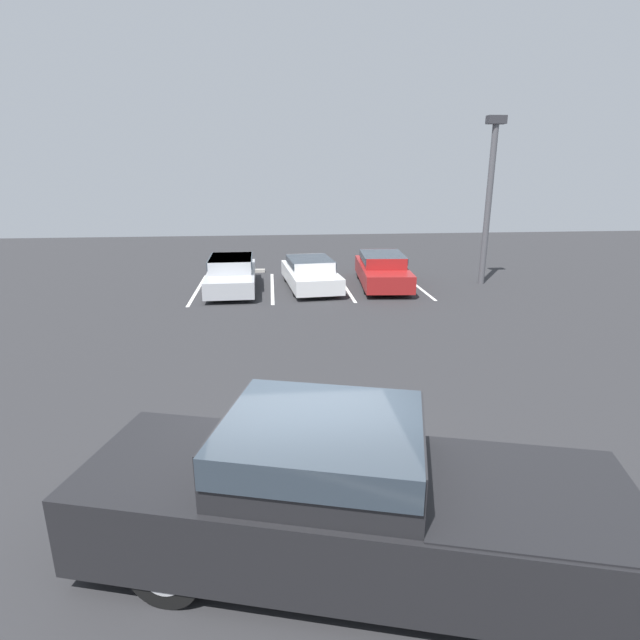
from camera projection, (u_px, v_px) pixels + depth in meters
name	position (u px, v px, depth m)	size (l,w,h in m)	color
ground_plane	(308.00, 512.00, 6.75)	(60.00, 60.00, 0.00)	#2D2D30
stall_stripe_a	(198.00, 289.00, 19.34)	(0.12, 5.30, 0.01)	white
stall_stripe_b	(272.00, 287.00, 19.61)	(0.12, 5.30, 0.01)	white
stall_stripe_c	(345.00, 286.00, 19.88)	(0.12, 5.30, 0.01)	white
stall_stripe_d	(415.00, 284.00, 20.15)	(0.12, 5.30, 0.01)	white
pickup_truck	(350.00, 497.00, 5.62)	(6.42, 3.56, 1.85)	black
parked_sedan_a	(232.00, 272.00, 19.17)	(1.87, 4.80, 1.25)	#B7BABF
parked_sedan_b	(310.00, 272.00, 19.45)	(2.16, 4.55, 1.15)	silver
parked_sedan_c	(382.00, 269.00, 19.80)	(2.12, 4.87, 1.26)	maroon
light_post	(489.00, 192.00, 19.28)	(0.70, 0.36, 6.38)	#515156
wheel_stop_curb	(247.00, 271.00, 22.47)	(1.63, 0.20, 0.14)	#B7B2A8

